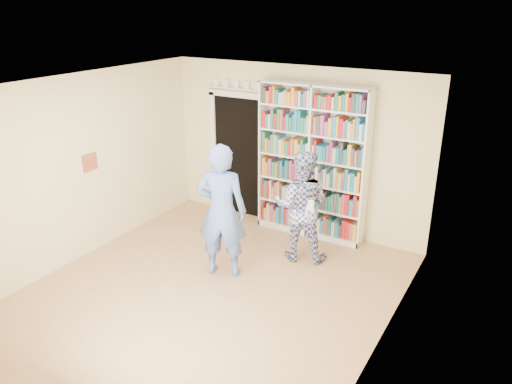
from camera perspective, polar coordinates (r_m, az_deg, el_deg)
floor at (r=6.78m, az=-5.33°, el=-11.36°), size 5.00×5.00×0.00m
ceiling at (r=5.80m, az=-6.24°, el=11.75°), size 5.00×5.00×0.00m
wall_back at (r=8.21m, az=4.49°, el=4.91°), size 4.50×0.00×4.50m
wall_left at (r=7.64m, az=-19.61°, el=2.48°), size 0.00×5.00×5.00m
wall_right at (r=5.27m, az=14.64°, el=-5.29°), size 0.00×5.00×5.00m
bookshelf at (r=7.95m, az=6.47°, el=3.49°), size 1.79×0.34×2.46m
doorway at (r=8.75m, az=-2.11°, el=4.83°), size 1.10×0.08×2.43m
wall_art at (r=7.73m, az=-18.46°, el=3.24°), size 0.03×0.25×0.25m
man_blue at (r=6.79m, az=-3.95°, el=-2.21°), size 0.81×0.67×1.90m
man_plaid at (r=7.27m, az=5.18°, el=-1.59°), size 0.97×0.85×1.68m
paper_sheet at (r=7.03m, az=5.86°, el=-1.88°), size 0.18×0.05×0.27m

